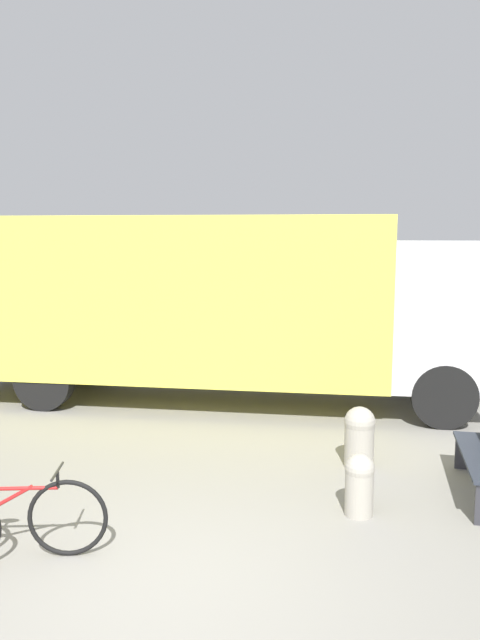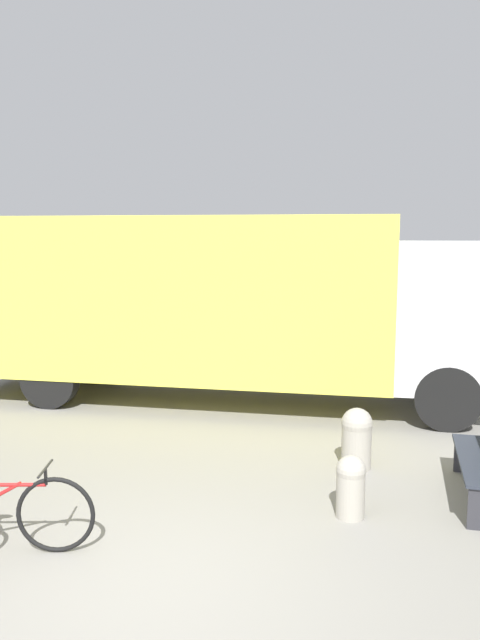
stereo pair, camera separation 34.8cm
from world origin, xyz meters
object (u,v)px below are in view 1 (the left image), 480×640
bollard_near_bench (359,482)px  bollard_far_bench (359,435)px  delivery_truck (212,300)px  bicycle_middle (10,517)px

bollard_near_bench → bollard_far_bench: bearing=89.5°
bollard_far_bench → delivery_truck: bearing=133.1°
delivery_truck → bollard_far_bench: 4.02m
bicycle_middle → bollard_near_bench: 3.54m
delivery_truck → bollard_far_bench: size_ratio=11.65×
delivery_truck → bollard_near_bench: 5.12m
delivery_truck → bicycle_middle: (-0.66, -5.66, -1.44)m
bicycle_middle → bollard_near_bench: bearing=11.7°
bicycle_middle → bollard_far_bench: (3.23, 2.91, 0.03)m
bicycle_middle → delivery_truck: bearing=70.4°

